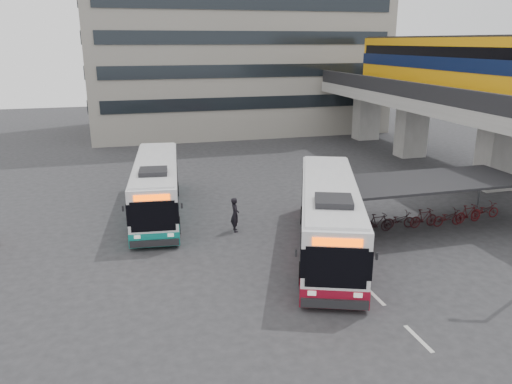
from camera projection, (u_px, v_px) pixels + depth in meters
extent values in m
plane|color=#28282B|center=(287.00, 270.00, 21.18)|extent=(120.00, 120.00, 0.00)
cube|color=gray|center=(497.00, 154.00, 32.20)|extent=(2.20, 1.60, 4.60)
cube|color=gray|center=(412.00, 129.00, 41.43)|extent=(2.20, 1.60, 4.60)
cube|color=gray|center=(366.00, 116.00, 48.81)|extent=(2.20, 1.60, 4.60)
cube|color=gray|center=(462.00, 104.00, 35.09)|extent=(8.00, 32.00, 0.90)
cube|color=black|center=(417.00, 91.00, 33.85)|extent=(0.35, 32.00, 1.10)
cube|color=black|center=(509.00, 88.00, 35.75)|extent=(0.35, 32.00, 1.10)
cube|color=orange|center=(445.00, 65.00, 36.62)|extent=(2.90, 20.00, 3.90)
cube|color=#0A1538|center=(445.00, 62.00, 36.56)|extent=(2.98, 20.02, 0.90)
cube|color=black|center=(446.00, 51.00, 36.33)|extent=(2.96, 19.20, 0.70)
cube|color=black|center=(448.00, 37.00, 36.05)|extent=(2.70, 19.60, 0.25)
cylinder|color=#595B60|center=(325.00, 202.00, 26.20)|extent=(0.12, 0.12, 2.40)
cylinder|color=#595B60|center=(480.00, 188.00, 28.63)|extent=(0.12, 0.12, 2.40)
cylinder|color=#595B60|center=(355.00, 225.00, 22.88)|extent=(0.12, 0.12, 2.40)
cube|color=black|center=(427.00, 181.00, 25.38)|extent=(10.00, 4.00, 0.12)
imported|color=black|center=(353.00, 226.00, 24.96)|extent=(1.71, 0.60, 0.90)
imported|color=black|center=(377.00, 222.00, 25.28)|extent=(1.66, 0.47, 1.00)
imported|color=black|center=(400.00, 221.00, 25.63)|extent=(1.71, 0.60, 0.90)
imported|color=black|center=(423.00, 218.00, 25.96)|extent=(1.66, 0.47, 1.00)
imported|color=#350C0F|center=(445.00, 216.00, 26.31)|extent=(1.71, 0.60, 0.90)
imported|color=#3F0C0F|center=(467.00, 213.00, 26.63)|extent=(1.66, 0.47, 1.00)
imported|color=#490C0F|center=(488.00, 212.00, 26.98)|extent=(1.71, 0.60, 0.90)
cube|color=gray|center=(233.00, 9.00, 52.29)|extent=(30.00, 15.00, 25.00)
cube|color=beige|center=(418.00, 339.00, 16.28)|extent=(0.15, 1.60, 0.01)
cube|color=beige|center=(374.00, 295.00, 19.04)|extent=(0.15, 1.60, 0.01)
cube|color=beige|center=(341.00, 263.00, 21.81)|extent=(0.15, 1.60, 0.01)
cube|color=white|center=(329.00, 214.00, 22.79)|extent=(6.37, 11.62, 2.64)
cube|color=maroon|center=(328.00, 238.00, 23.15)|extent=(6.42, 11.67, 0.72)
cube|color=black|center=(329.00, 211.00, 22.76)|extent=(6.43, 11.66, 1.10)
cube|color=#FF4900|center=(337.00, 242.00, 17.03)|extent=(1.63, 0.68, 0.29)
cube|color=black|center=(334.00, 201.00, 19.61)|extent=(1.92, 1.95, 0.27)
cylinder|color=black|center=(303.00, 274.00, 19.76)|extent=(0.61, 1.00, 0.96)
cylinder|color=black|center=(347.00, 217.00, 26.12)|extent=(0.61, 1.00, 0.96)
cube|color=white|center=(157.00, 185.00, 27.79)|extent=(3.46, 10.98, 2.47)
cube|color=#0D7D70|center=(158.00, 204.00, 28.12)|extent=(3.50, 11.02, 0.67)
cube|color=black|center=(156.00, 183.00, 27.76)|extent=(3.52, 11.01, 1.03)
cube|color=#FF4900|center=(152.00, 198.00, 22.42)|extent=(1.60, 0.25, 0.27)
cube|color=black|center=(153.00, 172.00, 24.82)|extent=(1.52, 1.58, 0.25)
cylinder|color=black|center=(134.00, 228.00, 24.71)|extent=(0.37, 0.92, 0.90)
cylinder|color=black|center=(176.00, 189.00, 31.15)|extent=(0.37, 0.92, 0.90)
imported|color=black|center=(235.00, 215.00, 25.24)|extent=(0.44, 0.66, 1.78)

